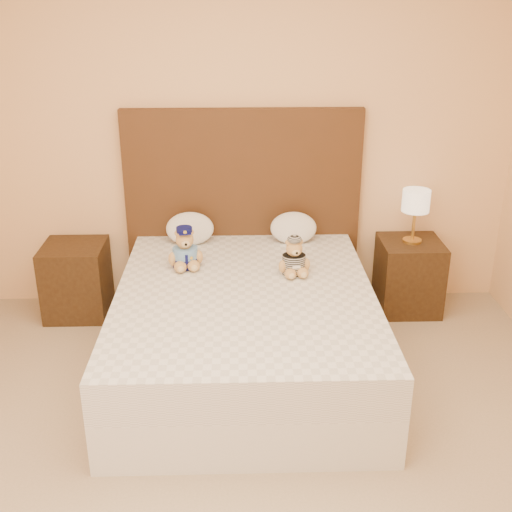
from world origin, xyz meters
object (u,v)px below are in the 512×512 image
(nightstand_right, at_px, (409,276))
(pillow_right, at_px, (293,226))
(bed, at_px, (245,330))
(teddy_police, at_px, (185,248))
(lamp, at_px, (416,203))
(nightstand_left, at_px, (77,280))
(teddy_prisoner, at_px, (294,256))
(pillow_left, at_px, (190,227))

(nightstand_right, relative_size, pillow_right, 1.62)
(bed, xyz_separation_m, teddy_police, (-0.39, 0.38, 0.42))
(lamp, height_order, pillow_right, lamp)
(nightstand_left, xyz_separation_m, nightstand_right, (2.50, 0.00, 0.00))
(teddy_police, xyz_separation_m, pillow_right, (0.76, 0.45, -0.02))
(nightstand_right, xyz_separation_m, teddy_police, (-1.64, -0.42, 0.42))
(bed, height_order, nightstand_left, same)
(lamp, distance_m, teddy_police, 1.70)
(nightstand_right, bearing_deg, bed, -147.38)
(lamp, relative_size, pillow_right, 1.18)
(bed, bearing_deg, teddy_prisoner, 37.76)
(teddy_police, distance_m, teddy_prisoner, 0.73)
(bed, distance_m, teddy_prisoner, 0.57)
(nightstand_right, xyz_separation_m, pillow_right, (-0.88, 0.03, 0.39))
(pillow_left, bearing_deg, bed, -64.76)
(nightstand_left, bearing_deg, pillow_left, 2.00)
(teddy_prisoner, bearing_deg, pillow_left, 131.28)
(teddy_police, distance_m, pillow_left, 0.45)
(teddy_police, bearing_deg, bed, -54.89)
(nightstand_right, height_order, pillow_left, pillow_left)
(nightstand_left, distance_m, pillow_right, 1.67)
(teddy_police, bearing_deg, pillow_right, 19.72)
(teddy_prisoner, bearing_deg, pillow_right, 75.82)
(pillow_right, bearing_deg, pillow_left, 180.00)
(teddy_police, relative_size, pillow_left, 0.81)
(nightstand_left, bearing_deg, teddy_prisoner, -19.25)
(teddy_prisoner, bearing_deg, teddy_police, 159.70)
(nightstand_left, bearing_deg, pillow_right, 1.06)
(bed, relative_size, nightstand_right, 3.64)
(bed, xyz_separation_m, teddy_prisoner, (0.32, 0.25, 0.40))
(bed, relative_size, teddy_prisoner, 8.04)
(lamp, bearing_deg, bed, -147.38)
(nightstand_right, relative_size, pillow_left, 1.58)
(teddy_police, height_order, pillow_left, teddy_police)
(lamp, relative_size, pillow_left, 1.15)
(nightstand_left, relative_size, teddy_prisoner, 2.21)
(nightstand_left, bearing_deg, nightstand_right, 0.00)
(bed, relative_size, nightstand_left, 3.64)
(teddy_police, xyz_separation_m, pillow_left, (0.00, 0.45, -0.02))
(teddy_prisoner, xyz_separation_m, pillow_left, (-0.71, 0.58, -0.00))
(nightstand_left, height_order, lamp, lamp)
(nightstand_left, distance_m, teddy_prisoner, 1.71)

